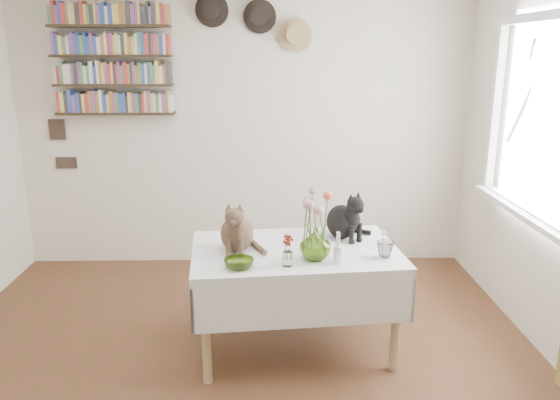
{
  "coord_description": "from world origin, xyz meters",
  "views": [
    {
      "loc": [
        0.21,
        -2.62,
        1.91
      ],
      "look_at": [
        0.28,
        0.55,
        1.05
      ],
      "focal_mm": 35.0,
      "sensor_mm": 36.0,
      "label": 1
    }
  ],
  "objects_px": {
    "dining_table": "(295,274)",
    "flower_vase": "(315,244)",
    "bookshelf_unit": "(112,60)",
    "tabby_cat": "(237,224)",
    "black_cat": "(342,213)"
  },
  "relations": [
    {
      "from": "dining_table",
      "to": "flower_vase",
      "type": "relative_size",
      "value": 6.97
    },
    {
      "from": "bookshelf_unit",
      "to": "tabby_cat",
      "type": "bearing_deg",
      "value": -53.83
    },
    {
      "from": "dining_table",
      "to": "bookshelf_unit",
      "type": "xyz_separation_m",
      "value": [
        -1.48,
        1.51,
        1.32
      ]
    },
    {
      "from": "black_cat",
      "to": "flower_vase",
      "type": "distance_m",
      "value": 0.46
    },
    {
      "from": "flower_vase",
      "to": "dining_table",
      "type": "bearing_deg",
      "value": 121.6
    },
    {
      "from": "flower_vase",
      "to": "bookshelf_unit",
      "type": "height_order",
      "value": "bookshelf_unit"
    },
    {
      "from": "dining_table",
      "to": "bookshelf_unit",
      "type": "relative_size",
      "value": 1.38
    },
    {
      "from": "dining_table",
      "to": "tabby_cat",
      "type": "height_order",
      "value": "tabby_cat"
    },
    {
      "from": "tabby_cat",
      "to": "bookshelf_unit",
      "type": "relative_size",
      "value": 0.34
    },
    {
      "from": "black_cat",
      "to": "bookshelf_unit",
      "type": "height_order",
      "value": "bookshelf_unit"
    },
    {
      "from": "dining_table",
      "to": "tabby_cat",
      "type": "distance_m",
      "value": 0.5
    },
    {
      "from": "dining_table",
      "to": "bookshelf_unit",
      "type": "height_order",
      "value": "bookshelf_unit"
    },
    {
      "from": "tabby_cat",
      "to": "flower_vase",
      "type": "distance_m",
      "value": 0.51
    },
    {
      "from": "tabby_cat",
      "to": "flower_vase",
      "type": "bearing_deg",
      "value": -16.34
    },
    {
      "from": "dining_table",
      "to": "black_cat",
      "type": "xyz_separation_m",
      "value": [
        0.32,
        0.22,
        0.34
      ]
    }
  ]
}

